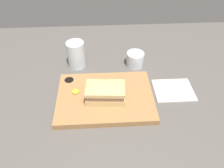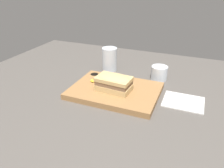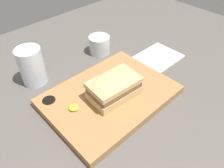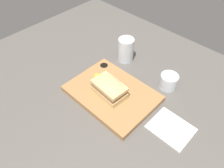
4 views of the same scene
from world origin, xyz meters
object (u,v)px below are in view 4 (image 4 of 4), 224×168
Objects in this scene: water_glass at (126,51)px; napkin at (171,128)px; serving_board at (112,93)px; wine_glass at (168,82)px; sandwich at (109,88)px.

water_glass is 43.16cm from napkin.
water_glass is at bearing 154.46° from napkin.
serving_board is 24.94cm from water_glass.
napkin is (38.69, -18.49, -4.88)cm from water_glass.
water_glass is (-11.56, 21.75, 3.91)cm from serving_board.
wine_glass is at bearing -2.83° from water_glass.
wine_glass is (14.04, 20.48, 1.71)cm from serving_board.
sandwich is 0.94× the size of napkin.
water_glass is 1.55× the size of wine_glass.
water_glass reaches higher than wine_glass.
sandwich reaches higher than serving_board.
sandwich is 1.22× the size of water_glass.
water_glass reaches higher than napkin.
water_glass is at bearing 116.58° from sandwich.
napkin is at bearing -52.76° from wine_glass.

